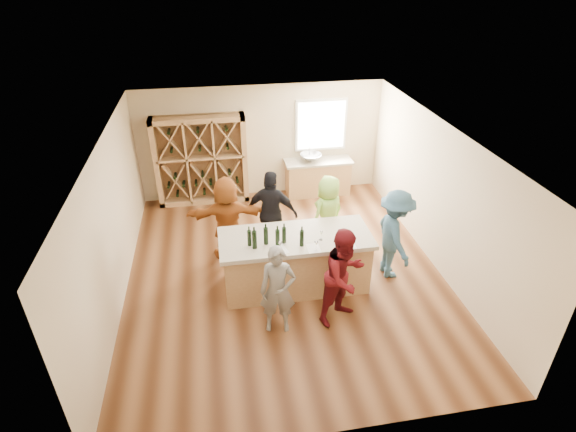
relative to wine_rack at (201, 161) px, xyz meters
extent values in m
cube|color=brown|center=(1.50, -3.27, -1.15)|extent=(6.00, 7.00, 0.10)
cube|color=white|center=(1.50, -3.27, 1.75)|extent=(6.00, 7.00, 0.10)
cube|color=beige|center=(1.50, 0.28, 0.30)|extent=(6.00, 0.10, 2.80)
cube|color=beige|center=(1.50, -6.82, 0.30)|extent=(6.00, 0.10, 2.80)
cube|color=beige|center=(-1.55, -3.27, 0.30)|extent=(0.10, 7.00, 2.80)
cube|color=beige|center=(4.55, -3.27, 0.30)|extent=(0.10, 7.00, 2.80)
cube|color=white|center=(3.00, 0.20, 0.65)|extent=(1.30, 0.06, 1.30)
cube|color=white|center=(3.00, 0.17, 0.65)|extent=(1.18, 0.01, 1.18)
cube|color=tan|center=(0.00, 0.00, 0.00)|extent=(2.20, 0.45, 2.20)
cube|color=tan|center=(2.90, -0.07, -0.67)|extent=(1.60, 0.58, 0.86)
cube|color=#AFA690|center=(2.90, -0.07, -0.21)|extent=(1.70, 0.62, 0.06)
imported|color=silver|center=(2.70, -0.07, -0.09)|extent=(0.54, 0.54, 0.19)
cylinder|color=silver|center=(2.70, 0.11, -0.03)|extent=(0.02, 0.02, 0.30)
cube|color=tan|center=(1.63, -3.69, -0.60)|extent=(2.60, 1.00, 1.00)
cube|color=#AFA690|center=(1.63, -3.69, -0.06)|extent=(2.72, 1.12, 0.08)
cylinder|color=black|center=(0.80, -3.82, 0.13)|extent=(0.09, 0.09, 0.29)
cylinder|color=black|center=(0.88, -3.92, 0.15)|extent=(0.10, 0.10, 0.33)
cylinder|color=black|center=(1.08, -3.83, 0.14)|extent=(0.08, 0.08, 0.32)
cylinder|color=black|center=(1.27, -3.91, 0.13)|extent=(0.09, 0.09, 0.31)
cylinder|color=black|center=(1.40, -3.84, 0.13)|extent=(0.09, 0.09, 0.30)
cone|color=white|center=(1.29, -4.09, 0.07)|extent=(0.08, 0.08, 0.17)
cone|color=white|center=(1.89, -4.18, 0.07)|extent=(0.09, 0.09, 0.18)
cone|color=white|center=(2.34, -4.09, 0.06)|extent=(0.08, 0.08, 0.16)
cone|color=white|center=(2.05, -3.87, 0.06)|extent=(0.07, 0.07, 0.16)
cube|color=white|center=(1.30, -4.05, -0.02)|extent=(0.29, 0.35, 0.00)
cube|color=white|center=(1.86, -4.10, -0.02)|extent=(0.22, 0.30, 0.00)
cube|color=white|center=(2.47, -4.08, -0.02)|extent=(0.24, 0.33, 0.00)
imported|color=slate|center=(1.14, -4.75, -0.30)|extent=(0.64, 0.51, 1.59)
imported|color=#590F14|center=(2.26, -4.68, -0.23)|extent=(0.96, 0.83, 1.74)
imported|color=#335972|center=(3.51, -3.65, -0.21)|extent=(0.55, 1.16, 1.79)
imported|color=black|center=(1.37, -2.48, -0.20)|extent=(1.18, 0.90, 1.81)
imported|color=#8CC64C|center=(2.53, -2.54, -0.28)|extent=(0.95, 0.85, 1.63)
imported|color=#994C19|center=(0.48, -2.48, -0.23)|extent=(1.63, 0.62, 1.75)
cylinder|color=black|center=(1.68, -3.99, 0.13)|extent=(0.07, 0.07, 0.30)
camera|label=1|loc=(0.35, -10.26, 4.30)|focal=28.00mm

